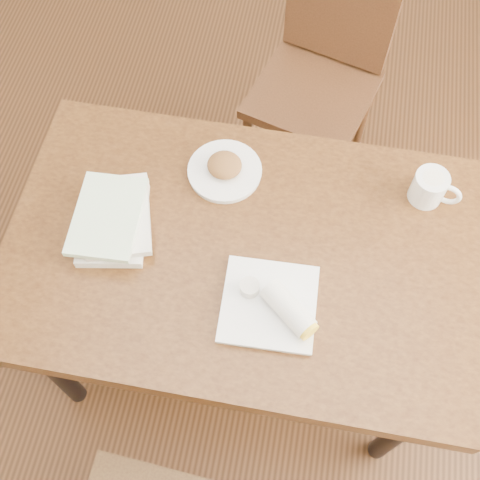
% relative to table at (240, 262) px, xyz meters
% --- Properties ---
extents(ground, '(4.00, 5.00, 0.01)m').
position_rel_table_xyz_m(ground, '(0.00, 0.00, -0.67)').
color(ground, '#472814').
rests_on(ground, ground).
extents(table, '(1.28, 0.83, 0.75)m').
position_rel_table_xyz_m(table, '(0.00, 0.00, 0.00)').
color(table, brown).
rests_on(table, ground).
extents(chair_far, '(0.52, 0.52, 0.95)m').
position_rel_table_xyz_m(chair_far, '(0.15, 0.90, -0.12)').
color(chair_far, '#462714').
rests_on(chair_far, ground).
extents(plate_scone, '(0.21, 0.21, 0.07)m').
position_rel_table_xyz_m(plate_scone, '(-0.09, 0.23, 0.10)').
color(plate_scone, white).
rests_on(plate_scone, table).
extents(coffee_mug, '(0.14, 0.10, 0.10)m').
position_rel_table_xyz_m(coffee_mug, '(0.49, 0.26, 0.13)').
color(coffee_mug, white).
rests_on(coffee_mug, table).
extents(plate_burrito, '(0.26, 0.25, 0.08)m').
position_rel_table_xyz_m(plate_burrito, '(0.12, -0.16, 0.11)').
color(plate_burrito, white).
rests_on(plate_burrito, table).
extents(book_stack, '(0.24, 0.30, 0.07)m').
position_rel_table_xyz_m(book_stack, '(-0.35, 0.01, 0.11)').
color(book_stack, white).
rests_on(book_stack, table).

